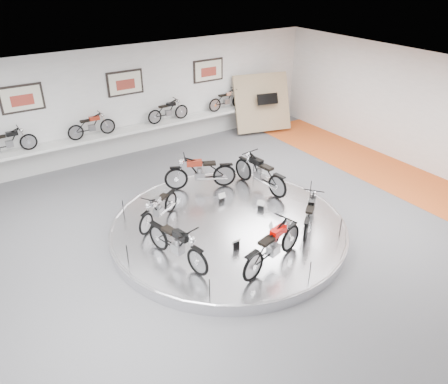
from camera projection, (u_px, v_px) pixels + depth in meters
floor at (235, 238)px, 11.81m from camera, size 16.00×16.00×0.00m
ceiling at (237, 92)px, 9.89m from camera, size 16.00×16.00×0.00m
wall_back at (127, 102)px, 15.98m from camera, size 16.00×0.00×16.00m
wall_right at (430, 115)px, 14.72m from camera, size 0.00×14.00×14.00m
orange_carpet_strip at (396, 176)px, 15.09m from camera, size 2.40×12.60×0.01m
dado_band at (131, 139)px, 16.66m from camera, size 15.68×0.04×1.10m
display_platform at (228, 228)px, 11.96m from camera, size 6.40×6.40×0.30m
platform_rim at (228, 224)px, 11.90m from camera, size 6.40×6.40×0.10m
shelf at (133, 130)px, 16.24m from camera, size 11.00×0.55×0.10m
poster_left at (22, 99)px, 13.93m from camera, size 1.35×0.06×0.88m
poster_center at (125, 83)px, 15.62m from camera, size 1.35×0.06×0.88m
poster_right at (208, 70)px, 17.31m from camera, size 1.35×0.06×0.88m
display_panel at (262, 103)px, 18.39m from camera, size 2.56×1.52×2.30m
shelf_bike_a at (9, 143)px, 14.02m from camera, size 1.22×0.43×0.73m
shelf_bike_b at (92, 127)px, 15.32m from camera, size 1.22×0.43×0.73m
shelf_bike_c at (168, 112)px, 16.77m from camera, size 1.22×0.43×0.73m
shelf_bike_d at (227, 101)px, 18.07m from camera, size 1.22×0.43×0.73m
bike_a at (260, 172)px, 13.41m from camera, size 0.88×1.96×1.12m
bike_b at (200, 172)px, 13.44m from camera, size 2.00×1.39×1.11m
bike_c at (159, 208)px, 11.73m from camera, size 1.61×1.28×0.91m
bike_d at (177, 243)px, 10.18m from camera, size 1.00×1.86×1.04m
bike_e at (273, 245)px, 10.06m from camera, size 1.97×1.13×1.09m
bike_f at (310, 213)px, 11.47m from camera, size 1.61×1.45×0.95m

